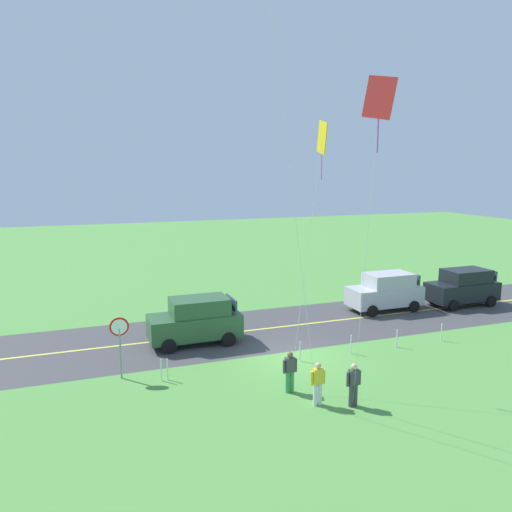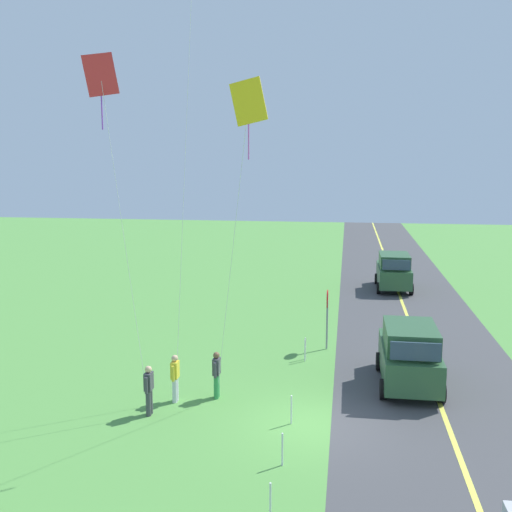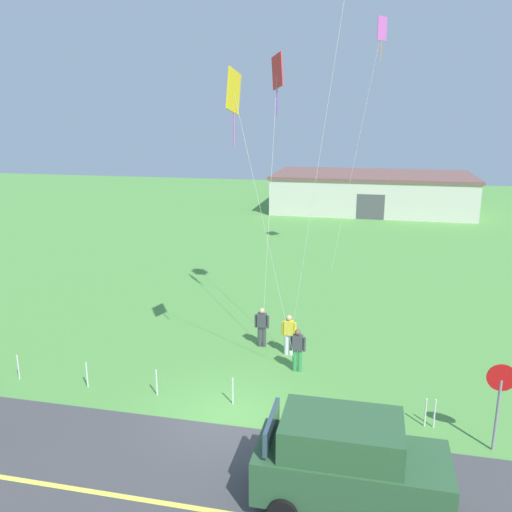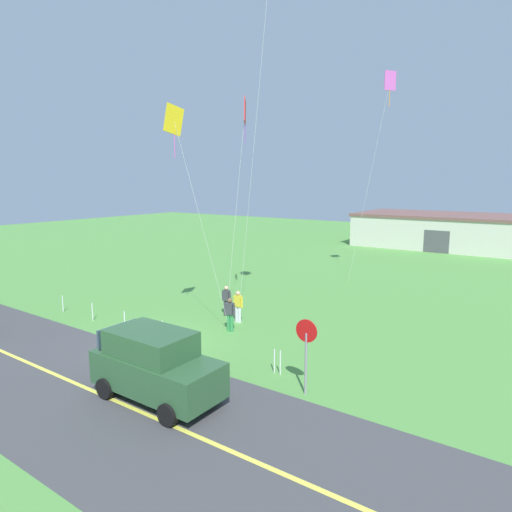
% 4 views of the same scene
% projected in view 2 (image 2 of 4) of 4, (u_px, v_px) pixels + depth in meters
% --- Properties ---
extents(ground_plane, '(120.00, 120.00, 0.10)m').
position_uv_depth(ground_plane, '(314.00, 426.00, 18.39)').
color(ground_plane, '#549342').
extents(asphalt_road, '(120.00, 7.00, 0.00)m').
position_uv_depth(asphalt_road, '(451.00, 434.00, 17.79)').
color(asphalt_road, '#424244').
rests_on(asphalt_road, ground).
extents(road_centre_stripe, '(120.00, 0.16, 0.00)m').
position_uv_depth(road_centre_stripe, '(451.00, 433.00, 17.79)').
color(road_centre_stripe, '#E5E04C').
rests_on(road_centre_stripe, asphalt_road).
extents(car_suv_foreground, '(4.40, 2.12, 2.24)m').
position_uv_depth(car_suv_foreground, '(409.00, 354.00, 21.38)').
color(car_suv_foreground, '#2D5633').
rests_on(car_suv_foreground, ground).
extents(car_parked_east_far, '(4.40, 2.12, 2.24)m').
position_uv_depth(car_parked_east_far, '(394.00, 271.00, 37.26)').
color(car_parked_east_far, '#2D5633').
rests_on(car_parked_east_far, ground).
extents(stop_sign, '(0.76, 0.08, 2.56)m').
position_uv_depth(stop_sign, '(327.00, 308.00, 25.43)').
color(stop_sign, gray).
rests_on(stop_sign, ground).
extents(person_adult_near, '(0.58, 0.22, 1.60)m').
position_uv_depth(person_adult_near, '(149.00, 389.00, 18.98)').
color(person_adult_near, '#3F3F47').
rests_on(person_adult_near, ground).
extents(person_adult_companion, '(0.58, 0.22, 1.60)m').
position_uv_depth(person_adult_companion, '(175.00, 376.00, 20.03)').
color(person_adult_companion, silver).
rests_on(person_adult_companion, ground).
extents(person_child_watcher, '(0.58, 0.22, 1.60)m').
position_uv_depth(person_child_watcher, '(217.00, 373.00, 20.34)').
color(person_child_watcher, '#338C4C').
rests_on(person_child_watcher, ground).
extents(kite_red_low, '(0.63, 1.78, 11.10)m').
position_uv_depth(kite_red_low, '(101.00, 82.00, 17.95)').
color(kite_red_low, silver).
rests_on(kite_red_low, ground).
extents(kite_yellow_high, '(1.97, 1.99, 10.23)m').
position_uv_depth(kite_yellow_high, '(248.00, 109.00, 16.99)').
color(kite_yellow_high, silver).
rests_on(kite_yellow_high, ground).
extents(fence_post_1, '(0.05, 0.05, 0.90)m').
position_uv_depth(fence_post_1, '(270.00, 502.00, 13.45)').
color(fence_post_1, silver).
rests_on(fence_post_1, ground).
extents(fence_post_2, '(0.05, 0.05, 0.90)m').
position_uv_depth(fence_post_2, '(282.00, 449.00, 15.88)').
color(fence_post_2, silver).
rests_on(fence_post_2, ground).
extents(fence_post_3, '(0.05, 0.05, 0.90)m').
position_uv_depth(fence_post_3, '(291.00, 410.00, 18.38)').
color(fence_post_3, silver).
rests_on(fence_post_3, ground).
extents(fence_post_4, '(0.05, 0.05, 0.90)m').
position_uv_depth(fence_post_4, '(305.00, 348.00, 24.32)').
color(fence_post_4, silver).
rests_on(fence_post_4, ground).
extents(fence_post_5, '(0.05, 0.05, 0.90)m').
position_uv_depth(fence_post_5, '(305.00, 350.00, 24.07)').
color(fence_post_5, silver).
rests_on(fence_post_5, ground).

